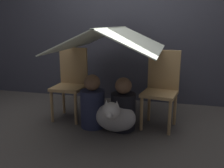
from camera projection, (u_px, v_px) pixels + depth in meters
The scene contains 8 objects.
ground_plane at pixel (107, 130), 2.89m from camera, with size 8.80×8.80×0.00m, color #47423D.
wall_back at pixel (129, 20), 3.74m from camera, with size 7.00×0.05×2.50m.
chair_left at pixel (71, 81), 3.18m from camera, with size 0.38×0.38×0.90m.
chair_right at pixel (161, 86), 2.90m from camera, with size 0.43×0.43×0.90m.
sheet_canopy at pixel (112, 39), 2.84m from camera, with size 1.13×1.42×0.26m.
person_front at pixel (93, 105), 2.92m from camera, with size 0.28×0.28×0.63m.
person_second at pixel (123, 108), 2.84m from camera, with size 0.28×0.28×0.61m.
dog at pixel (115, 116), 2.76m from camera, with size 0.46×0.42×0.42m.
Camera 1 is at (0.71, -2.58, 1.20)m, focal length 40.00 mm.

